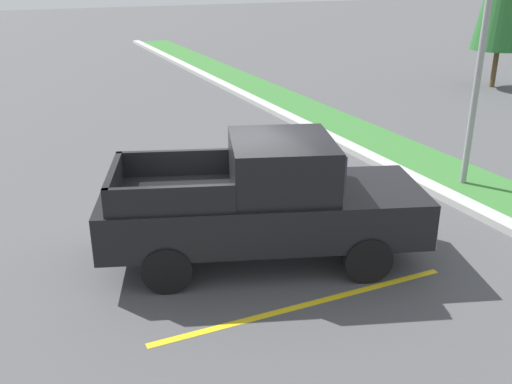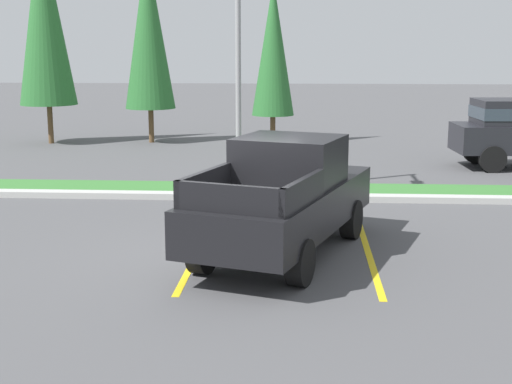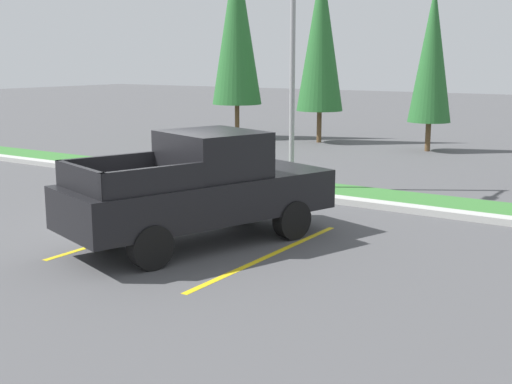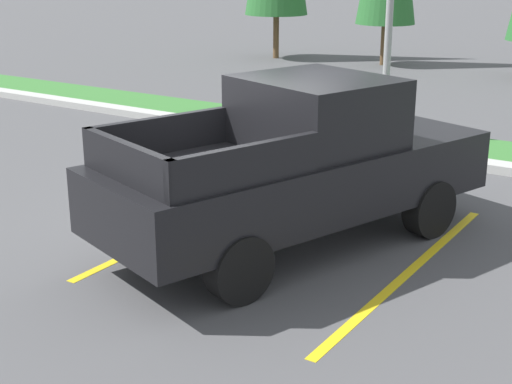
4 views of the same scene
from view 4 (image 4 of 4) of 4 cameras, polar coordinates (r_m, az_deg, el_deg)
ground_plane at (r=9.80m, az=-2.77°, el=-3.36°), size 120.00×120.00×0.00m
parking_line_near at (r=10.34m, az=-4.37°, el=-2.19°), size 0.12×4.80×0.01m
parking_line_far at (r=8.93m, az=11.74°, el=-5.91°), size 0.12×4.80×0.01m
curb_strip at (r=13.94m, az=9.37°, el=3.24°), size 56.00×0.40×0.15m
grass_median at (r=14.93m, az=11.10°, el=3.95°), size 56.00×1.80×0.06m
pickup_truck_main at (r=9.23m, az=3.42°, el=2.10°), size 3.45×5.55×2.10m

